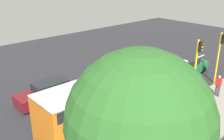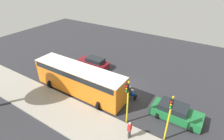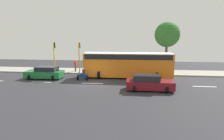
{
  "view_description": "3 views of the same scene",
  "coord_description": "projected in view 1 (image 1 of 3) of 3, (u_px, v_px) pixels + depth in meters",
  "views": [
    {
      "loc": [
        14.04,
        -14.1,
        9.13
      ],
      "look_at": [
        -0.28,
        -1.13,
        1.72
      ],
      "focal_mm": 41.27,
      "sensor_mm": 36.0,
      "label": 1
    },
    {
      "loc": [
        15.48,
        8.05,
        12.45
      ],
      "look_at": [
        -0.16,
        -1.87,
        1.7
      ],
      "focal_mm": 28.51,
      "sensor_mm": 36.0,
      "label": 2
    },
    {
      "loc": [
        -19.59,
        -4.39,
        5.16
      ],
      "look_at": [
        -0.14,
        -2.23,
        1.61
      ],
      "focal_mm": 29.4,
      "sensor_mm": 36.0,
      "label": 3
    }
  ],
  "objects": [
    {
      "name": "motorcycle",
      "position": [
        149.0,
        80.0,
        21.54
      ],
      "size": [
        0.6,
        1.3,
        1.53
      ],
      "color": "black",
      "rests_on": "ground"
    },
    {
      "name": "lane_stripe_mid",
      "position": [
        124.0,
        86.0,
        21.82
      ],
      "size": [
        0.2,
        2.4,
        0.01
      ],
      "primitive_type": "cube",
      "color": "white",
      "rests_on": "ground"
    },
    {
      "name": "pedestrian_near_signal",
      "position": [
        218.0,
        85.0,
        19.55
      ],
      "size": [
        0.4,
        0.24,
        1.69
      ],
      "color": "#3F3F3F",
      "rests_on": "sidewalk"
    },
    {
      "name": "traffic_light_corner",
      "position": [
        197.0,
        60.0,
        19.2
      ],
      "size": [
        0.49,
        0.24,
        4.5
      ],
      "color": "yellow",
      "rests_on": "ground"
    },
    {
      "name": "sidewalk",
      "position": [
        199.0,
        118.0,
        16.95
      ],
      "size": [
        4.0,
        60.0,
        0.15
      ],
      "primitive_type": "cube",
      "color": "#9E998E",
      "rests_on": "ground"
    },
    {
      "name": "lane_stripe_north",
      "position": [
        63.0,
        110.0,
        18.06
      ],
      "size": [
        0.2,
        2.4,
        0.01
      ],
      "primitive_type": "cube",
      "color": "white",
      "rests_on": "ground"
    },
    {
      "name": "lane_stripe_far_south",
      "position": [
        199.0,
        57.0,
        29.34
      ],
      "size": [
        0.2,
        2.4,
        0.01
      ],
      "primitive_type": "cube",
      "color": "white",
      "rests_on": "ground"
    },
    {
      "name": "street_tree_center",
      "position": [
        139.0,
        123.0,
        6.64
      ],
      "size": [
        3.9,
        3.9,
        7.45
      ],
      "color": "brown",
      "rests_on": "ground"
    },
    {
      "name": "car_green",
      "position": [
        186.0,
        67.0,
        24.33
      ],
      "size": [
        2.32,
        4.56,
        1.52
      ],
      "color": "#1E7238",
      "rests_on": "ground"
    },
    {
      "name": "traffic_light_midblock",
      "position": [
        220.0,
        51.0,
        21.44
      ],
      "size": [
        0.49,
        0.24,
        4.5
      ],
      "color": "yellow",
      "rests_on": "ground"
    },
    {
      "name": "ground_plane",
      "position": [
        124.0,
        87.0,
        21.84
      ],
      "size": [
        40.0,
        60.0,
        0.1
      ],
      "primitive_type": "cube",
      "color": "#2D2D33"
    },
    {
      "name": "lane_stripe_south",
      "position": [
        167.0,
        70.0,
        25.58
      ],
      "size": [
        0.2,
        2.4,
        0.01
      ],
      "primitive_type": "cube",
      "color": "white",
      "rests_on": "ground"
    },
    {
      "name": "car_maroon",
      "position": [
        48.0,
        93.0,
        19.12
      ],
      "size": [
        2.15,
        4.54,
        1.52
      ],
      "color": "maroon",
      "rests_on": "ground"
    },
    {
      "name": "city_bus",
      "position": [
        121.0,
        94.0,
        16.32
      ],
      "size": [
        3.2,
        11.0,
        3.16
      ],
      "color": "orange",
      "rests_on": "ground"
    }
  ]
}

